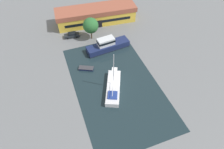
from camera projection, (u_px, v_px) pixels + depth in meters
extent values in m
plane|color=slate|center=(116.00, 84.00, 50.24)|extent=(440.00, 440.00, 0.00)
cube|color=#19282D|center=(116.00, 84.00, 50.24)|extent=(20.11, 34.84, 0.01)
cube|color=gold|center=(96.00, 17.00, 68.04)|extent=(26.48, 9.35, 3.77)
cube|color=brown|center=(96.00, 10.00, 66.08)|extent=(27.27, 9.63, 1.54)
cube|color=black|center=(99.00, 24.00, 66.12)|extent=(2.40, 0.27, 2.64)
cube|color=black|center=(98.00, 22.00, 65.57)|extent=(21.98, 1.96, 0.94)
cylinder|color=brown|center=(91.00, 34.00, 62.02)|extent=(0.39, 0.39, 2.92)
sphere|color=#28602D|center=(91.00, 26.00, 59.64)|extent=(4.72, 4.72, 4.72)
cube|color=#1E2328|center=(72.00, 35.00, 63.05)|extent=(4.86, 2.24, 0.75)
cube|color=black|center=(72.00, 34.00, 62.60)|extent=(2.59, 1.82, 0.55)
cube|color=black|center=(68.00, 34.00, 62.40)|extent=(0.17, 1.45, 0.44)
cylinder|color=black|center=(68.00, 38.00, 62.52)|extent=(0.62, 0.26, 0.60)
cylinder|color=black|center=(67.00, 35.00, 63.58)|extent=(0.62, 0.26, 0.60)
cylinder|color=black|center=(77.00, 37.00, 63.03)|extent=(0.62, 0.26, 0.60)
cylinder|color=black|center=(76.00, 34.00, 64.09)|extent=(0.62, 0.26, 0.60)
cube|color=white|center=(113.00, 88.00, 48.58)|extent=(7.11, 10.84, 1.37)
cube|color=white|center=(115.00, 71.00, 52.52)|extent=(1.78, 1.67, 1.37)
cube|color=silver|center=(113.00, 86.00, 48.05)|extent=(6.83, 10.40, 0.08)
cylinder|color=silver|center=(114.00, 70.00, 45.09)|extent=(0.16, 0.16, 9.40)
cylinder|color=silver|center=(113.00, 88.00, 46.15)|extent=(2.01, 4.35, 0.12)
cube|color=navy|center=(113.00, 95.00, 45.97)|extent=(2.95, 3.00, 0.30)
cube|color=#19234C|center=(108.00, 46.00, 58.92)|extent=(13.05, 4.62, 1.85)
cube|color=black|center=(108.00, 48.00, 59.50)|extent=(13.18, 4.70, 0.18)
cube|color=silver|center=(106.00, 42.00, 57.28)|extent=(5.07, 2.91, 2.09)
cube|color=black|center=(106.00, 41.00, 57.13)|extent=(5.17, 2.98, 0.67)
cube|color=#19234C|center=(86.00, 69.00, 53.62)|extent=(4.04, 2.96, 0.55)
cube|color=#333338|center=(86.00, 68.00, 53.39)|extent=(4.22, 3.11, 0.08)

